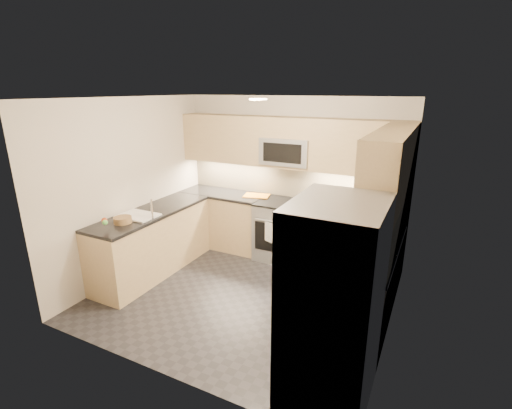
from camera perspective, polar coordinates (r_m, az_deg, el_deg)
name	(u,v)px	position (r m, az deg, el deg)	size (l,w,h in m)	color
floor	(244,294)	(5.04, -1.83, -13.67)	(3.60, 3.20, 0.00)	black
ceiling	(242,98)	(4.32, -2.16, 16.06)	(3.60, 3.20, 0.02)	beige
wall_back	(291,177)	(5.93, 5.42, 4.17)	(3.60, 0.02, 2.50)	beige
wall_front	(154,255)	(3.30, -15.44, -7.45)	(3.60, 0.02, 2.50)	beige
wall_left	(132,188)	(5.58, -18.48, 2.49)	(0.02, 3.20, 2.50)	beige
wall_right	(399,228)	(4.03, 21.18, -3.41)	(0.02, 3.20, 2.50)	beige
base_cab_back_left	(224,220)	(6.36, -4.97, -2.40)	(1.42, 0.60, 0.90)	tan
base_cab_back_right	(352,243)	(5.61, 14.52, -5.72)	(1.42, 0.60, 0.90)	tan
base_cab_right	(365,285)	(4.52, 16.43, -11.77)	(0.60, 1.70, 0.90)	tan
base_cab_peninsula	(153,243)	(5.63, -15.51, -5.71)	(0.60, 2.00, 0.90)	tan
countertop_back_left	(223,194)	(6.22, -5.08, 1.67)	(1.42, 0.63, 0.04)	black
countertop_back_right	(354,212)	(5.45, 14.89, -1.16)	(1.42, 0.63, 0.04)	black
countertop_right	(369,247)	(4.32, 16.96, -6.30)	(0.63, 1.70, 0.04)	black
countertop_peninsula	(151,212)	(5.47, -15.91, -1.18)	(0.63, 2.00, 0.04)	black
upper_cab_back	(288,143)	(5.66, 4.93, 9.48)	(3.60, 0.35, 0.75)	tan
upper_cab_right	(391,166)	(4.16, 20.06, 5.60)	(0.35, 1.95, 0.75)	tan
backsplash_back	(291,181)	(5.94, 5.39, 3.64)	(3.60, 0.01, 0.51)	tan
backsplash_right	(403,220)	(4.47, 21.66, -2.19)	(0.01, 2.30, 0.51)	tan
gas_range	(282,231)	(5.88, 4.04, -4.05)	(0.76, 0.65, 0.91)	gray
range_cooktop	(283,203)	(5.72, 4.14, 0.24)	(0.76, 0.65, 0.03)	black
oven_door_glass	(274,238)	(5.60, 2.73, -5.21)	(0.62, 0.02, 0.45)	black
oven_handle	(273,222)	(5.48, 2.69, -2.68)	(0.02, 0.02, 0.60)	#B2B5BA
microwave	(287,151)	(5.66, 4.81, 8.20)	(0.76, 0.40, 0.40)	#929599
microwave_door	(282,153)	(5.47, 4.00, 7.90)	(0.60, 0.01, 0.28)	black
refrigerator	(333,307)	(3.20, 11.71, -15.13)	(0.70, 0.90, 1.80)	#999BA1
fridge_handle_left	(282,301)	(3.12, 4.09, -14.59)	(0.02, 0.02, 1.20)	#B2B5BA
fridge_handle_right	(298,281)	(3.41, 6.46, -11.66)	(0.02, 0.02, 1.20)	#B2B5BA
sink_basin	(138,220)	(5.31, -17.66, -2.35)	(0.52, 0.38, 0.16)	white
faucet	(152,209)	(5.08, -15.74, -0.70)	(0.03, 0.03, 0.28)	silver
utensil_bowl	(389,212)	(5.30, 19.82, -1.11)	(0.25, 0.25, 0.14)	#64A044
cutting_board	(257,196)	(5.99, 0.09, 1.38)	(0.40, 0.28, 0.01)	orange
fruit_basket	(123,220)	(5.08, -19.82, -2.25)	(0.23, 0.23, 0.08)	olive
fruit_apple	(104,220)	(4.91, -22.30, -2.29)	(0.07, 0.07, 0.07)	#B43B14
fruit_pear	(105,222)	(4.84, -22.21, -2.58)	(0.07, 0.07, 0.07)	#64C253
dish_towel_check	(269,232)	(5.55, 2.00, -4.29)	(0.16, 0.01, 0.31)	white
dish_towel_blue	(278,234)	(5.49, 3.44, -4.55)	(0.18, 0.01, 0.33)	#345690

